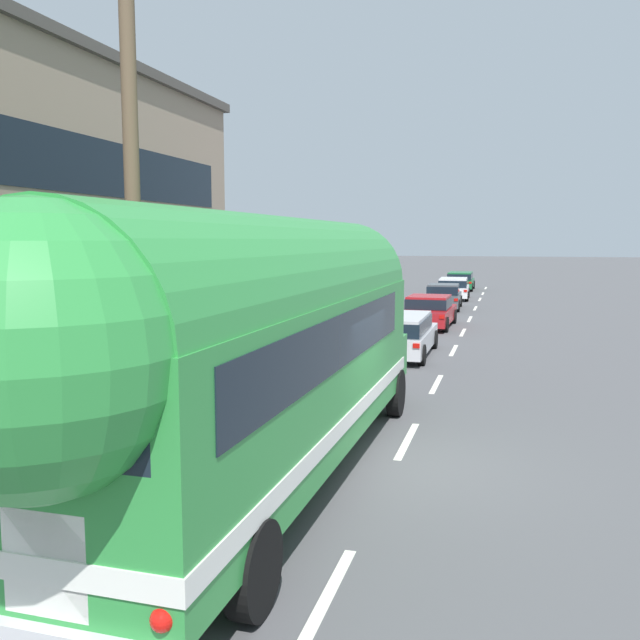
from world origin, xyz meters
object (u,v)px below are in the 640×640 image
utility_pole (133,196)px  car_lead (401,332)px  car_fifth (460,280)px  car_fourth (453,287)px  painted_bus (258,341)px  car_third (443,296)px  car_second (429,310)px

utility_pole → car_lead: size_ratio=1.78×
utility_pole → car_fifth: bearing=87.1°
car_fifth → car_fourth: bearing=-89.0°
painted_bus → car_fifth: bearing=90.0°
utility_pole → car_lead: bearing=79.1°
car_fourth → car_fifth: (-0.14, 8.27, 0.00)m
car_fourth → car_fifth: 8.27m
car_lead → car_fourth: 21.85m
utility_pole → car_third: utility_pole is taller
car_third → car_fifth: size_ratio=0.98×
painted_bus → car_lead: bearing=89.2°
car_lead → car_third: (-0.13, 15.69, -0.06)m
car_second → car_fourth: (-0.08, 14.14, 0.05)m
utility_pole → painted_bus: bearing=-8.2°
utility_pole → painted_bus: utility_pole is taller
painted_bus → car_lead: 12.56m
car_third → car_second: bearing=-89.0°
painted_bus → car_third: size_ratio=2.86×
car_second → car_fifth: size_ratio=1.01×
car_second → car_fifth: 22.41m
car_fifth → car_second: bearing=-89.4°
utility_pole → car_fourth: bearing=86.2°
car_third → car_fourth: (0.06, 6.16, 0.05)m
painted_bus → utility_pole: bearing=171.8°
car_third → car_fifth: 14.43m
utility_pole → car_second: size_ratio=1.86×
painted_bus → car_fifth: size_ratio=2.82×
car_lead → car_fourth: (-0.08, 21.85, -0.01)m
utility_pole → painted_bus: 3.04m
car_second → car_fifth: same height
painted_bus → car_second: (0.19, 20.18, -1.56)m
utility_pole → car_fifth: (2.11, 42.28, -3.64)m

